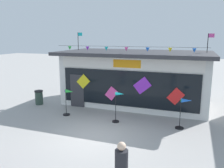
{
  "coord_description": "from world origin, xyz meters",
  "views": [
    {
      "loc": [
        3.88,
        -8.48,
        4.25
      ],
      "look_at": [
        -0.28,
        3.02,
        1.72
      ],
      "focal_mm": 36.9,
      "sensor_mm": 36.0,
      "label": 1
    }
  ],
  "objects": [
    {
      "name": "wind_spinner_far_left",
      "position": [
        -2.43,
        2.01,
        0.95
      ],
      "size": [
        0.69,
        0.38,
        1.46
      ],
      "color": "black",
      "rests_on": "ground_plane"
    },
    {
      "name": "wind_spinner_center_left",
      "position": [
        3.56,
        2.17,
        0.94
      ],
      "size": [
        0.69,
        0.39,
        1.49
      ],
      "color": "black",
      "rests_on": "ground_plane"
    },
    {
      "name": "trash_bin",
      "position": [
        -5.29,
        3.23,
        0.46
      ],
      "size": [
        0.52,
        0.52,
        0.9
      ],
      "color": "#2D4238",
      "rests_on": "ground_plane"
    },
    {
      "name": "wind_spinner_left",
      "position": [
        0.43,
        1.94,
        0.99
      ],
      "size": [
        0.61,
        0.35,
        1.58
      ],
      "color": "black",
      "rests_on": "ground_plane"
    },
    {
      "name": "ground_plane",
      "position": [
        0.0,
        0.0,
        0.0
      ],
      "size": [
        80.0,
        80.0,
        0.0
      ],
      "primitive_type": "plane",
      "color": "#9E9B99"
    },
    {
      "name": "kite_shop_building",
      "position": [
        0.37,
        5.7,
        1.7
      ],
      "size": [
        9.12,
        4.91,
        4.52
      ],
      "color": "silver",
      "rests_on": "ground_plane"
    }
  ]
}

